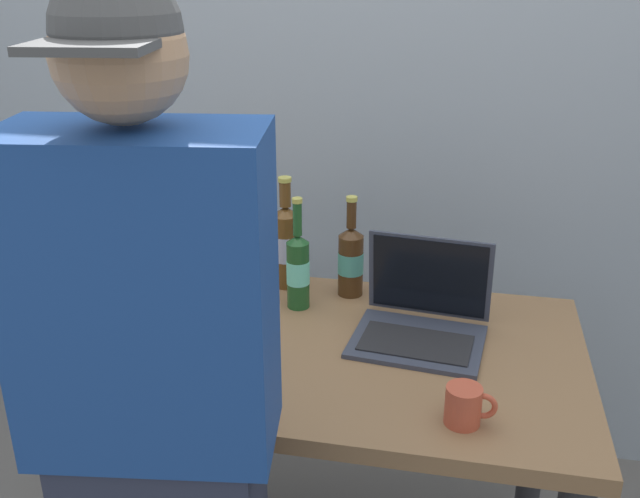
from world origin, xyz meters
The scene contains 8 objects.
desk centered at (0.00, 0.00, 0.64)m, with size 1.25×0.75×0.77m.
laptop centered at (0.23, 0.09, 0.82)m, with size 0.34×0.31×0.24m.
beer_bottle_brown centered at (-0.11, 0.18, 0.88)m, with size 0.06×0.06×0.31m.
beer_bottle_amber centered at (-0.18, 0.31, 0.90)m, with size 0.08×0.08×0.32m.
beer_bottle_green centered at (0.01, 0.29, 0.88)m, with size 0.07×0.07×0.29m.
person_figure centered at (-0.19, -0.54, 0.84)m, with size 0.44×0.31×1.65m.
coffee_mug centered at (0.34, -0.26, 0.81)m, with size 0.10×0.07×0.08m.
back_wall centered at (0.00, 0.78, 1.30)m, with size 6.00×0.10×2.60m, color #99A3AD.
Camera 1 is at (0.30, -1.50, 1.65)m, focal length 40.18 mm.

